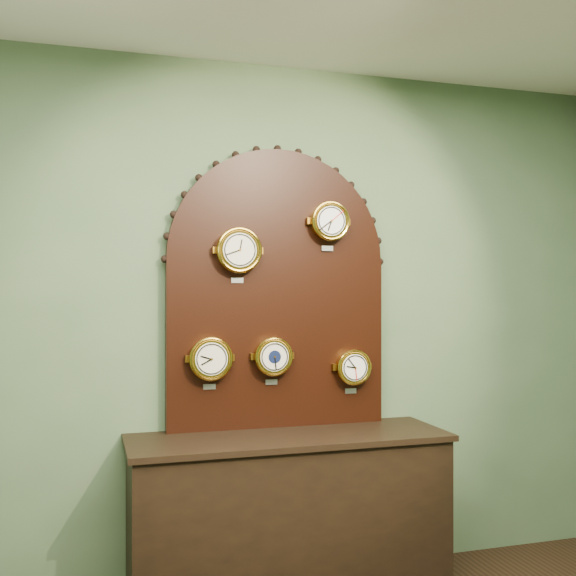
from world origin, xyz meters
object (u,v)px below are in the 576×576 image
object	(u,v)px
roman_clock	(239,250)
barometer	(273,356)
display_board	(277,280)
hygrometer	(211,359)
tide_clock	(353,367)
shop_counter	(289,519)
arabic_clock	(329,221)

from	to	relation	value
roman_clock	barometer	world-z (taller)	roman_clock
display_board	barometer	world-z (taller)	display_board
hygrometer	barometer	world-z (taller)	hygrometer
display_board	roman_clock	size ratio (longest dim) A/B	5.25
roman_clock	hygrometer	xyz separation A→B (m)	(-0.15, 0.00, -0.56)
tide_clock	shop_counter	bearing A→B (deg)	-159.52
roman_clock	barometer	bearing A→B (deg)	0.21
display_board	hygrometer	distance (m)	0.56
roman_clock	hygrometer	size ratio (longest dim) A/B	1.04
shop_counter	tide_clock	size ratio (longest dim) A/B	6.42
roman_clock	barometer	size ratio (longest dim) A/B	1.12
shop_counter	hygrometer	xyz separation A→B (m)	(-0.38, 0.15, 0.82)
barometer	tide_clock	size ratio (longest dim) A/B	1.04
hygrometer	roman_clock	bearing A→B (deg)	-0.12
shop_counter	arabic_clock	world-z (taller)	arabic_clock
arabic_clock	tide_clock	bearing A→B (deg)	0.23
shop_counter	barometer	xyz separation A→B (m)	(-0.04, 0.15, 0.82)
roman_clock	arabic_clock	xyz separation A→B (m)	(0.51, 0.00, 0.17)
hygrometer	barometer	xyz separation A→B (m)	(0.34, 0.00, 0.00)
arabic_clock	roman_clock	bearing A→B (deg)	-179.93
hygrometer	barometer	bearing A→B (deg)	0.06
tide_clock	roman_clock	bearing A→B (deg)	-179.90
tide_clock	barometer	bearing A→B (deg)	-179.94
barometer	roman_clock	bearing A→B (deg)	-179.79
display_board	barometer	size ratio (longest dim) A/B	5.90
display_board	arabic_clock	size ratio (longest dim) A/B	5.69
arabic_clock	barometer	bearing A→B (deg)	179.98
shop_counter	arabic_clock	size ratio (longest dim) A/B	5.95
shop_counter	arabic_clock	xyz separation A→B (m)	(0.28, 0.15, 1.54)
hygrometer	tide_clock	distance (m)	0.79
display_board	tide_clock	world-z (taller)	display_board
display_board	hygrometer	bearing A→B (deg)	-170.01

